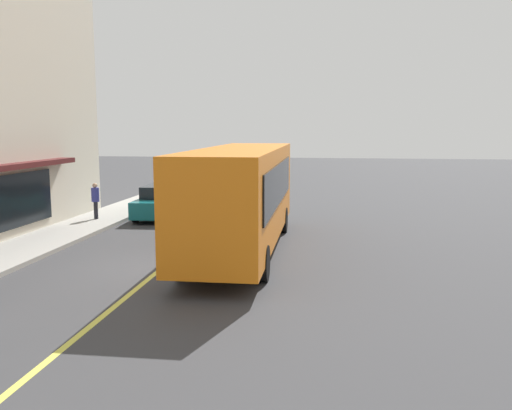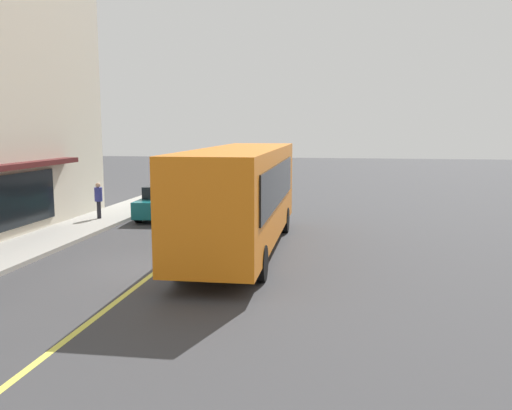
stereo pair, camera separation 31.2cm
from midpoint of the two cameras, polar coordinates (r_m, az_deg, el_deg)
ground at (r=16.54m, az=-10.45°, el=-6.60°), size 120.00×120.00×0.00m
lane_centre_stripe at (r=16.53m, az=-10.45°, el=-6.58°), size 36.00×0.16×0.01m
bus at (r=18.18m, az=-1.98°, el=1.25°), size 11.17×2.74×3.50m
car_teal at (r=25.59m, az=-10.21°, el=0.34°), size 4.38×2.03×1.52m
pedestrian_near_storefront at (r=24.97m, az=-16.93°, el=0.76°), size 0.34×0.34×1.60m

